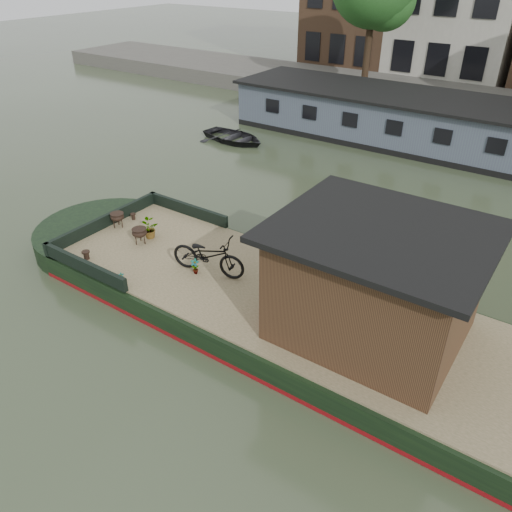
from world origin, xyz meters
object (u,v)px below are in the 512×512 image
Objects in this scene: potted_plant_a at (195,266)px; dinghy at (234,134)px; cabin at (375,282)px; brazier_front at (140,236)px; brazier_rear at (118,220)px; bicycle at (208,255)px.

potted_plant_a reaches higher than dinghy.
potted_plant_a is (-4.37, -0.41, -1.02)m from cabin.
cabin is 8.96× the size of brazier_front.
cabin is 1.24× the size of dinghy.
brazier_rear reaches higher than potted_plant_a.
cabin is 9.80× the size of potted_plant_a.
brazier_rear is (-3.66, 0.38, -0.29)m from bicycle.
potted_plant_a is 0.92× the size of brazier_front.
cabin reaches higher than brazier_front.
brazier_rear reaches higher than dinghy.
brazier_rear is 0.14× the size of dinghy.
bicycle is 11.94m from dinghy.
bicycle is at bearing -5.88° from brazier_rear.
cabin is 7.85m from brazier_rear.
dinghy is at bearing 21.98° from bicycle.
brazier_front is (-6.58, -0.12, -1.00)m from cabin.
brazier_rear is at bearing 165.77° from brazier_front.
brazier_front is at bearing 172.32° from potted_plant_a.
brazier_rear is (-7.79, 0.19, -1.01)m from cabin.
bicycle is at bearing -177.42° from cabin.
cabin is at bearing 5.39° from potted_plant_a.
bicycle is 4.40× the size of brazier_rear.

